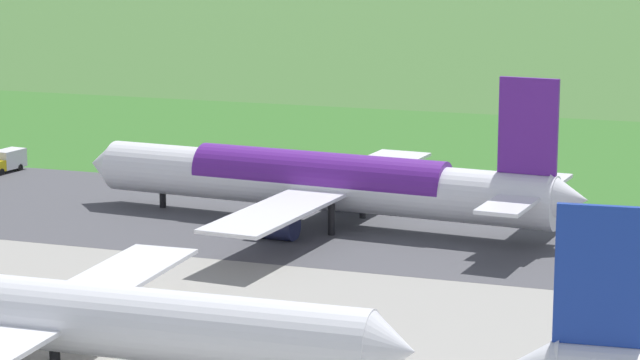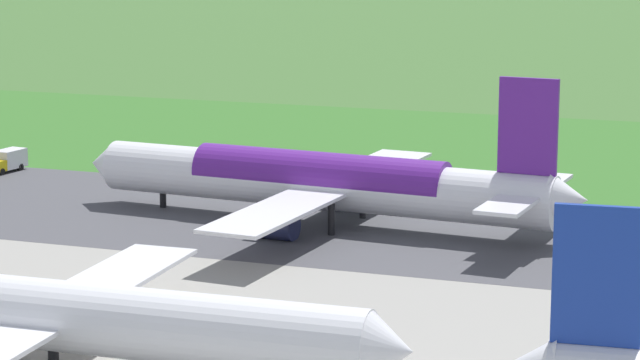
% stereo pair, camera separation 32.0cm
% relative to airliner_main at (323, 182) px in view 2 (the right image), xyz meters
% --- Properties ---
extents(ground_plane, '(800.00, 800.00, 0.00)m').
position_rel_airliner_main_xyz_m(ground_plane, '(-9.73, -0.03, -4.35)').
color(ground_plane, '#3D662D').
extents(runway_asphalt, '(600.00, 33.03, 0.06)m').
position_rel_airliner_main_xyz_m(runway_asphalt, '(-9.73, -0.03, -4.32)').
color(runway_asphalt, '#47474C').
rests_on(runway_asphalt, ground).
extents(grass_verge_foreground, '(600.00, 80.00, 0.04)m').
position_rel_airliner_main_xyz_m(grass_verge_foreground, '(-9.73, -39.18, -4.33)').
color(grass_verge_foreground, '#346B27').
rests_on(grass_verge_foreground, ground).
extents(airliner_main, '(54.15, 44.35, 15.88)m').
position_rel_airliner_main_xyz_m(airliner_main, '(0.00, 0.00, 0.00)').
color(airliner_main, white).
rests_on(airliner_main, ground).
extents(airliner_parked_mid, '(50.42, 41.17, 14.74)m').
position_rel_airliner_main_xyz_m(airliner_parked_mid, '(3.14, 47.37, -0.33)').
color(airliner_parked_mid, white).
rests_on(airliner_parked_mid, ground).
extents(service_truck_fuel, '(2.98, 6.04, 2.65)m').
position_rel_airliner_main_xyz_m(service_truck_fuel, '(45.22, -13.37, -2.95)').
color(service_truck_fuel, gold).
rests_on(service_truck_fuel, ground).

